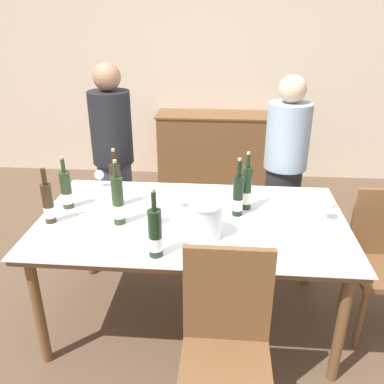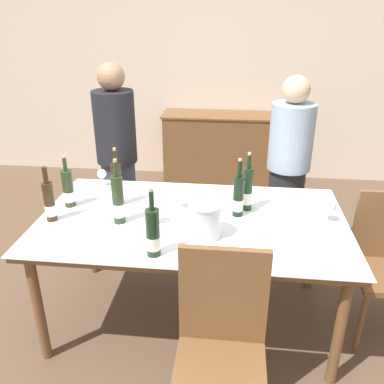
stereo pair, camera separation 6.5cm
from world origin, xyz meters
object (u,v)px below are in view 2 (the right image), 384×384
(wine_glass_0, at_px, (179,193))
(person_host, at_px, (118,162))
(wine_bottle_2, at_px, (68,189))
(wine_bottle_6, at_px, (238,197))
(wine_bottle_1, at_px, (117,185))
(wine_glass_1, at_px, (102,175))
(wine_glass_4, at_px, (153,208))
(ice_bucket, at_px, (205,219))
(wine_bottle_3, at_px, (153,234))
(wine_bottle_0, at_px, (49,202))
(wine_bottle_4, at_px, (247,190))
(wine_glass_2, at_px, (199,196))
(dining_table, at_px, (192,228))
(wine_glass_3, at_px, (329,207))
(person_guest_left, at_px, (287,175))
(sideboard_cabinet, at_px, (221,149))
(chair_near_front, at_px, (221,339))
(wine_bottle_5, at_px, (118,201))

(wine_glass_0, bearing_deg, person_host, 129.80)
(wine_bottle_2, distance_m, wine_bottle_6, 1.10)
(wine_bottle_1, bearing_deg, wine_glass_1, 124.91)
(wine_glass_4, bearing_deg, wine_bottle_6, 18.11)
(ice_bucket, xyz_separation_m, wine_bottle_3, (-0.25, -0.22, 0.02))
(wine_bottle_1, height_order, wine_glass_4, wine_bottle_1)
(wine_bottle_0, bearing_deg, wine_bottle_4, 13.45)
(wine_bottle_3, distance_m, person_host, 1.42)
(wine_bottle_0, distance_m, wine_bottle_2, 0.21)
(wine_glass_2, bearing_deg, dining_table, -109.78)
(wine_bottle_1, relative_size, wine_glass_3, 2.80)
(wine_bottle_2, height_order, person_guest_left, person_guest_left)
(sideboard_cabinet, relative_size, wine_glass_1, 10.66)
(wine_glass_0, bearing_deg, wine_bottle_1, 178.91)
(dining_table, bearing_deg, wine_glass_1, 148.52)
(wine_bottle_0, xyz_separation_m, wine_bottle_2, (0.04, 0.20, -0.01))
(wine_bottle_6, height_order, wine_glass_2, wine_bottle_6)
(wine_bottle_2, relative_size, chair_near_front, 0.35)
(wine_bottle_5, relative_size, person_guest_left, 0.26)
(wine_glass_3, xyz_separation_m, wine_glass_4, (-1.05, -0.15, 0.01))
(wine_bottle_4, bearing_deg, wine_bottle_3, -129.58)
(wine_bottle_1, height_order, wine_bottle_5, wine_bottle_5)
(wine_bottle_2, xyz_separation_m, wine_glass_0, (0.72, 0.05, -0.01))
(wine_bottle_2, distance_m, wine_glass_3, 1.64)
(wine_glass_0, relative_size, person_host, 0.10)
(wine_bottle_0, xyz_separation_m, wine_bottle_1, (0.35, 0.26, 0.01))
(wine_bottle_1, xyz_separation_m, wine_bottle_5, (0.07, -0.24, 0.01))
(sideboard_cabinet, height_order, wine_bottle_0, wine_bottle_0)
(ice_bucket, relative_size, wine_glass_4, 1.36)
(wine_glass_3, height_order, chair_near_front, chair_near_front)
(sideboard_cabinet, relative_size, wine_bottle_3, 3.60)
(ice_bucket, bearing_deg, wine_glass_4, 160.39)
(wine_bottle_4, bearing_deg, person_host, 146.10)
(wine_bottle_4, height_order, wine_bottle_6, wine_bottle_4)
(wine_glass_3, height_order, person_host, person_host)
(sideboard_cabinet, relative_size, wine_glass_2, 8.66)
(wine_bottle_2, relative_size, wine_bottle_5, 0.86)
(wine_bottle_3, bearing_deg, ice_bucket, 41.32)
(ice_bucket, xyz_separation_m, chair_near_front, (0.13, -0.56, -0.32))
(wine_bottle_4, height_order, wine_glass_0, wine_bottle_4)
(wine_glass_4, height_order, person_guest_left, person_guest_left)
(wine_bottle_6, bearing_deg, wine_bottle_3, -131.10)
(wine_bottle_2, relative_size, person_guest_left, 0.23)
(wine_glass_0, bearing_deg, wine_bottle_2, -176.20)
(wine_bottle_5, bearing_deg, wine_bottle_0, -177.26)
(person_guest_left, bearing_deg, ice_bucket, -119.26)
(wine_glass_1, bearing_deg, person_guest_left, 15.47)
(person_guest_left, bearing_deg, wine_bottle_4, -117.16)
(wine_bottle_4, xyz_separation_m, wine_bottle_6, (-0.06, -0.10, -0.01))
(wine_bottle_6, xyz_separation_m, wine_glass_0, (-0.38, 0.06, -0.02))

